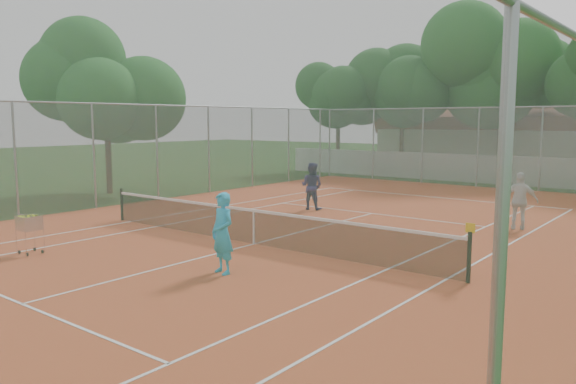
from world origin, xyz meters
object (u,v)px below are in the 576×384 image
Objects in this scene: player_far_right at (520,201)px; player_near at (223,233)px; ball_hopper at (30,233)px; tennis_net at (254,226)px; clubhouse at (510,137)px; player_far_left at (312,186)px.

player_near is at bearing 51.25° from player_far_right.
player_far_right is (3.63, 9.24, -0.01)m from player_near.
player_far_right is at bearing 48.36° from ball_hopper.
player_near reaches higher than tennis_net.
player_near is at bearing -61.60° from tennis_net.
clubhouse is 9.26× the size of player_far_left.
player_far_left reaches higher than ball_hopper.
clubhouse is 31.82m from player_near.
clubhouse is at bearing 108.07° from player_near.
ball_hopper is at bearing -130.28° from tennis_net.
ball_hopper is (-8.72, -10.96, -0.35)m from player_far_right.
player_far_left is at bearing -11.08° from player_far_right.
player_far_left is 1.65× the size of ball_hopper.
player_near is (3.41, -31.61, -1.28)m from clubhouse.
tennis_net is at bearing 46.58° from ball_hopper.
player_near is 9.21m from player_far_left.
player_far_left is at bearing 79.01° from ball_hopper.
ball_hopper is at bearing 72.70° from player_far_left.
tennis_net is 5.68m from ball_hopper.
ball_hopper is (-1.67, -33.33, -1.64)m from clubhouse.
tennis_net is at bearing 130.30° from player_near.
clubhouse is at bearing 93.95° from tennis_net.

